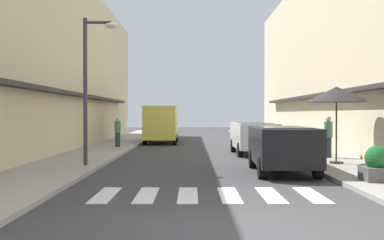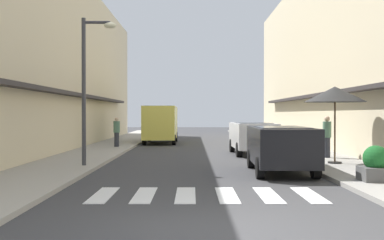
{
  "view_description": "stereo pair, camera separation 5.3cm",
  "coord_description": "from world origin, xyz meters",
  "px_view_note": "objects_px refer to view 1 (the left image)",
  "views": [
    {
      "loc": [
        -0.38,
        -7.54,
        1.87
      ],
      "look_at": [
        -0.41,
        17.2,
        1.56
      ],
      "focal_mm": 44.79,
      "sensor_mm": 36.0,
      "label": 1
    },
    {
      "loc": [
        -0.33,
        -7.54,
        1.87
      ],
      "look_at": [
        -0.41,
        17.2,
        1.56
      ],
      "focal_mm": 44.79,
      "sensor_mm": 36.0,
      "label": 2
    }
  ],
  "objects_px": {
    "cafe_umbrella": "(337,95)",
    "delivery_van": "(162,121)",
    "parked_car_near": "(283,144)",
    "pedestrian_walking_far": "(118,131)",
    "parked_car_mid": "(254,135)",
    "street_lamp": "(92,75)",
    "pedestrian_walking_near": "(329,136)",
    "planter_corner": "(378,165)"
  },
  "relations": [
    {
      "from": "parked_car_mid",
      "to": "planter_corner",
      "type": "height_order",
      "value": "parked_car_mid"
    },
    {
      "from": "pedestrian_walking_near",
      "to": "street_lamp",
      "type": "bearing_deg",
      "value": 115.78
    },
    {
      "from": "cafe_umbrella",
      "to": "pedestrian_walking_far",
      "type": "distance_m",
      "value": 12.58
    },
    {
      "from": "delivery_van",
      "to": "street_lamp",
      "type": "distance_m",
      "value": 14.36
    },
    {
      "from": "pedestrian_walking_far",
      "to": "street_lamp",
      "type": "bearing_deg",
      "value": -168.33
    },
    {
      "from": "parked_car_near",
      "to": "planter_corner",
      "type": "relative_size",
      "value": 4.57
    },
    {
      "from": "parked_car_near",
      "to": "street_lamp",
      "type": "bearing_deg",
      "value": 168.91
    },
    {
      "from": "parked_car_near",
      "to": "parked_car_mid",
      "type": "height_order",
      "value": "same"
    },
    {
      "from": "parked_car_near",
      "to": "pedestrian_walking_near",
      "type": "xyz_separation_m",
      "value": [
        2.62,
        4.08,
        0.07
      ]
    },
    {
      "from": "cafe_umbrella",
      "to": "street_lamp",
      "type": "bearing_deg",
      "value": -175.74
    },
    {
      "from": "parked_car_near",
      "to": "cafe_umbrella",
      "type": "height_order",
      "value": "cafe_umbrella"
    },
    {
      "from": "cafe_umbrella",
      "to": "pedestrian_walking_far",
      "type": "bearing_deg",
      "value": 136.73
    },
    {
      "from": "parked_car_near",
      "to": "parked_car_mid",
      "type": "bearing_deg",
      "value": 90.0
    },
    {
      "from": "cafe_umbrella",
      "to": "parked_car_near",
      "type": "bearing_deg",
      "value": -140.52
    },
    {
      "from": "parked_car_near",
      "to": "planter_corner",
      "type": "bearing_deg",
      "value": -52.01
    },
    {
      "from": "parked_car_near",
      "to": "street_lamp",
      "type": "distance_m",
      "value": 6.8
    },
    {
      "from": "parked_car_near",
      "to": "pedestrian_walking_far",
      "type": "distance_m",
      "value": 12.45
    },
    {
      "from": "planter_corner",
      "to": "parked_car_near",
      "type": "bearing_deg",
      "value": 127.99
    },
    {
      "from": "delivery_van",
      "to": "pedestrian_walking_near",
      "type": "distance_m",
      "value": 13.53
    },
    {
      "from": "delivery_van",
      "to": "pedestrian_walking_near",
      "type": "height_order",
      "value": "delivery_van"
    },
    {
      "from": "parked_car_near",
      "to": "parked_car_mid",
      "type": "xyz_separation_m",
      "value": [
        -0.0,
        6.95,
        -0.0
      ]
    },
    {
      "from": "cafe_umbrella",
      "to": "delivery_van",
      "type": "bearing_deg",
      "value": 117.52
    },
    {
      "from": "parked_car_mid",
      "to": "pedestrian_walking_far",
      "type": "bearing_deg",
      "value": 153.04
    },
    {
      "from": "pedestrian_walking_near",
      "to": "pedestrian_walking_far",
      "type": "relative_size",
      "value": 1.06
    },
    {
      "from": "parked_car_near",
      "to": "planter_corner",
      "type": "distance_m",
      "value": 3.29
    },
    {
      "from": "parked_car_near",
      "to": "cafe_umbrella",
      "type": "xyz_separation_m",
      "value": [
        2.27,
        1.87,
        1.63
      ]
    },
    {
      "from": "delivery_van",
      "to": "pedestrian_walking_far",
      "type": "height_order",
      "value": "delivery_van"
    },
    {
      "from": "street_lamp",
      "to": "planter_corner",
      "type": "bearing_deg",
      "value": -24.65
    },
    {
      "from": "delivery_van",
      "to": "street_lamp",
      "type": "xyz_separation_m",
      "value": [
        -1.5,
        -14.17,
        1.8
      ]
    },
    {
      "from": "planter_corner",
      "to": "delivery_van",
      "type": "bearing_deg",
      "value": 110.7
    },
    {
      "from": "parked_car_near",
      "to": "planter_corner",
      "type": "height_order",
      "value": "parked_car_near"
    },
    {
      "from": "parked_car_near",
      "to": "parked_car_mid",
      "type": "distance_m",
      "value": 6.95
    },
    {
      "from": "parked_car_mid",
      "to": "delivery_van",
      "type": "bearing_deg",
      "value": 119.52
    },
    {
      "from": "parked_car_mid",
      "to": "pedestrian_walking_far",
      "type": "height_order",
      "value": "pedestrian_walking_far"
    },
    {
      "from": "parked_car_mid",
      "to": "cafe_umbrella",
      "type": "relative_size",
      "value": 1.53
    },
    {
      "from": "planter_corner",
      "to": "pedestrian_walking_near",
      "type": "bearing_deg",
      "value": 84.81
    },
    {
      "from": "parked_car_near",
      "to": "pedestrian_walking_far",
      "type": "relative_size",
      "value": 2.7
    },
    {
      "from": "street_lamp",
      "to": "cafe_umbrella",
      "type": "distance_m",
      "value": 8.6
    },
    {
      "from": "parked_car_mid",
      "to": "cafe_umbrella",
      "type": "height_order",
      "value": "cafe_umbrella"
    },
    {
      "from": "parked_car_mid",
      "to": "delivery_van",
      "type": "distance_m",
      "value": 9.72
    },
    {
      "from": "pedestrian_walking_far",
      "to": "parked_car_near",
      "type": "bearing_deg",
      "value": -138.46
    },
    {
      "from": "cafe_umbrella",
      "to": "planter_corner",
      "type": "bearing_deg",
      "value": -93.32
    }
  ]
}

